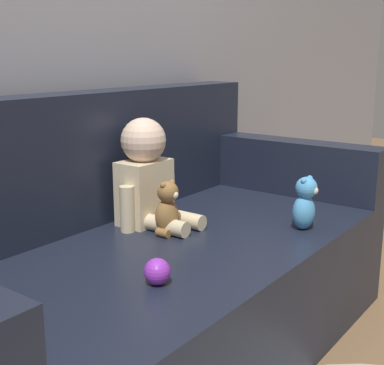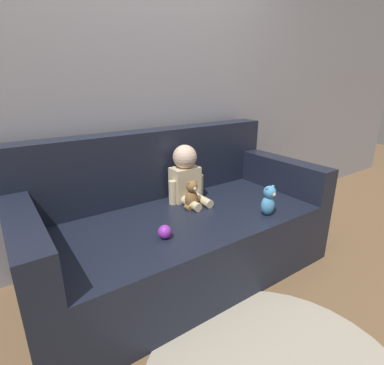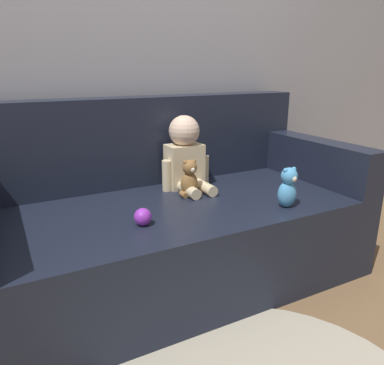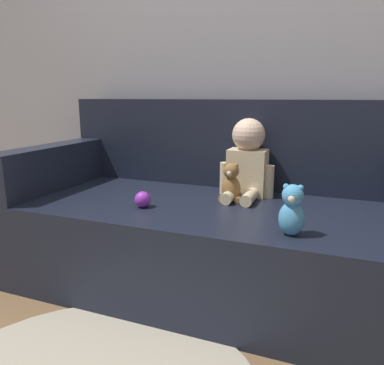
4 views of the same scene
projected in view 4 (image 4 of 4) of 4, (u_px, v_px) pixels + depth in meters
ground_plane at (207, 283)px, 2.08m from camera, size 12.00×12.00×0.00m
wall_back at (240, 48)px, 2.31m from camera, size 8.00×0.05×2.60m
couch at (211, 221)px, 2.06m from camera, size 2.07×0.99×0.99m
person_baby at (247, 161)px, 2.04m from camera, size 0.30×0.34×0.42m
teddy_bear_brown at (231, 183)px, 1.95m from camera, size 0.12×0.09×0.20m
plush_toy_side at (292, 210)px, 1.46m from camera, size 0.10×0.10×0.21m
toy_ball at (143, 199)px, 1.85m from camera, size 0.08×0.08×0.08m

